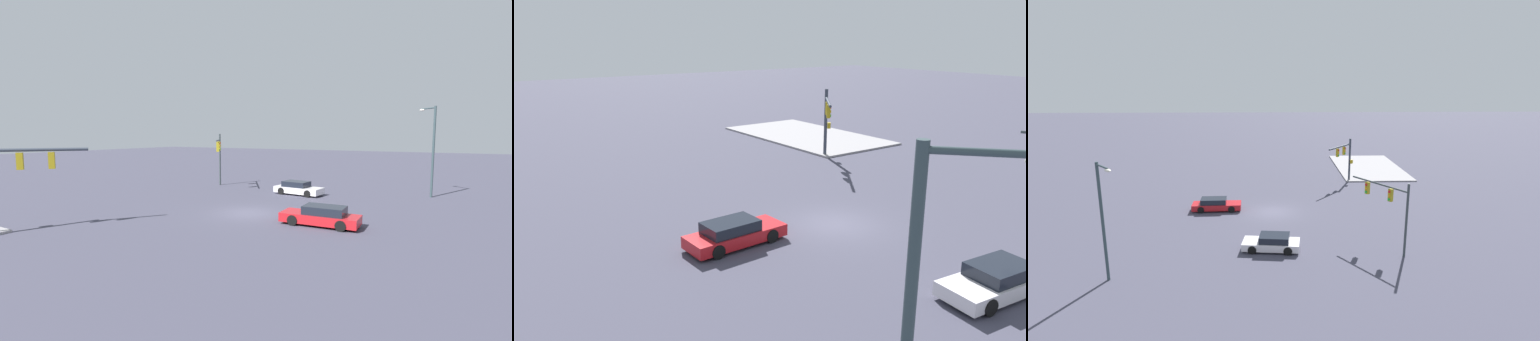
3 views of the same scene
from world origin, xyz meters
The scene contains 5 objects.
ground_plane centered at (0.00, 0.00, 0.00)m, with size 195.21×195.21×0.00m, color #403F50.
sidewalk_corner centered at (18.50, -13.39, 0.07)m, with size 15.52×8.70×0.15m, color gray.
traffic_signal_near_corner centered at (10.59, -8.76, 3.45)m, with size 4.05×3.55×5.29m.
sedan_car_approaching centered at (0.73, 5.56, 0.57)m, with size 1.95×4.76×1.21m.
sedan_car_waiting_far centered at (-8.76, 0.09, 0.57)m, with size 2.30×4.49×1.21m.
Camera 2 is at (-17.61, 16.62, 9.35)m, focal length 35.25 mm.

